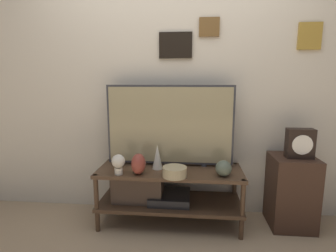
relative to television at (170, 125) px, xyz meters
The scene contains 11 objects.
ground_plane 0.96m from the television, 88.49° to the right, with size 12.00×12.00×0.00m, color #997F60.
wall_back 0.50m from the television, 86.34° to the left, with size 6.40×0.08×2.70m.
media_console 0.58m from the television, 131.58° to the right, with size 1.27×0.47×0.51m.
television is the anchor object (origin of this frame).
vase_slim_bronze 0.31m from the television, 133.50° to the right, with size 0.09×0.09×0.22m.
vase_urn_stoneware 0.45m from the television, 133.31° to the right, with size 0.12×0.15×0.18m.
vase_round_glass 0.61m from the television, 26.91° to the right, with size 0.13×0.13×0.13m.
vase_wide_bowl 0.45m from the television, 77.08° to the right, with size 0.20×0.20×0.08m.
decorative_bust 0.56m from the television, 145.80° to the right, with size 0.11×0.11×0.17m.
side_table 1.22m from the television, ahead, with size 0.36×0.37×0.64m.
mantel_clock 1.12m from the television, ahead, with size 0.22×0.11×0.25m.
Camera 1 is at (0.20, -1.94, 1.29)m, focal length 28.00 mm.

